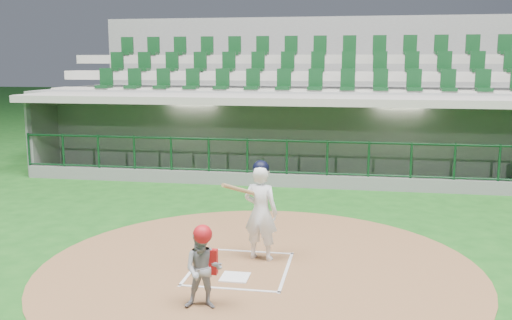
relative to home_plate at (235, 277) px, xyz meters
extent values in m
plane|color=#154A15|center=(0.00, 0.70, -0.02)|extent=(120.00, 120.00, 0.00)
cylinder|color=brown|center=(0.30, 0.50, -0.02)|extent=(7.20, 7.20, 0.01)
cube|color=white|center=(0.00, 0.00, 0.00)|extent=(0.43, 0.43, 0.02)
cube|color=white|center=(-0.75, 0.40, 0.00)|extent=(0.05, 1.80, 0.01)
cube|color=silver|center=(0.75, 0.40, 0.00)|extent=(0.05, 1.80, 0.01)
cube|color=white|center=(0.00, 1.25, 0.00)|extent=(1.55, 0.05, 0.01)
cube|color=silver|center=(0.00, -0.45, 0.00)|extent=(1.55, 0.05, 0.01)
cube|color=gray|center=(0.00, 8.20, -0.57)|extent=(15.00, 3.00, 0.10)
cube|color=slate|center=(0.00, 9.80, 0.83)|extent=(15.00, 0.20, 2.70)
cube|color=beige|center=(0.00, 9.68, 1.08)|extent=(13.50, 0.04, 0.90)
cube|color=slate|center=(-7.50, 8.20, 0.83)|extent=(0.20, 3.00, 2.70)
cube|color=#9B958C|center=(0.00, 7.95, 2.28)|extent=(15.40, 3.50, 0.20)
cube|color=slate|center=(0.00, 6.65, 0.13)|extent=(15.00, 0.15, 0.40)
cube|color=black|center=(0.00, 6.65, 1.70)|extent=(15.00, 0.01, 0.95)
cube|color=brown|center=(0.00, 9.25, -0.30)|extent=(12.75, 0.40, 0.45)
cube|color=white|center=(-3.00, 8.20, 2.15)|extent=(1.30, 0.35, 0.04)
cube|color=white|center=(3.00, 8.20, 2.15)|extent=(1.30, 0.35, 0.04)
imported|color=#A51A11|center=(-4.32, 9.09, 0.43)|extent=(1.35, 0.95, 1.90)
imported|color=maroon|center=(-2.11, 8.97, 0.32)|extent=(1.05, 0.59, 1.69)
imported|color=#AB1612|center=(2.34, 9.09, 0.34)|extent=(0.85, 0.57, 1.72)
imported|color=maroon|center=(3.96, 9.16, 0.42)|extent=(1.83, 1.23, 1.89)
cube|color=gray|center=(0.00, 11.45, 1.13)|extent=(17.00, 6.50, 2.50)
cube|color=#AAA79A|center=(0.00, 9.95, 2.28)|extent=(16.60, 0.95, 0.30)
cube|color=#ACA69C|center=(0.00, 10.90, 2.83)|extent=(16.60, 0.95, 0.30)
cube|color=gray|center=(0.00, 11.85, 3.38)|extent=(16.60, 0.95, 0.30)
cube|color=slate|center=(0.00, 14.80, 2.50)|extent=(17.00, 0.25, 5.05)
imported|color=white|center=(0.25, 0.92, 0.80)|extent=(0.66, 0.51, 1.63)
sphere|color=black|center=(0.25, 0.92, 1.56)|extent=(0.28, 0.28, 0.28)
cylinder|color=#A07449|center=(0.00, 0.67, 1.23)|extent=(0.58, 0.79, 0.39)
imported|color=gray|center=(-0.19, -1.14, 0.54)|extent=(0.58, 0.48, 1.09)
sphere|color=#B2131A|center=(-0.19, -1.14, 1.03)|extent=(0.26, 0.26, 0.26)
cube|color=#B11314|center=(-0.19, -0.99, 0.60)|extent=(0.32, 0.10, 0.35)
camera|label=1|loc=(1.77, -8.23, 3.31)|focal=40.00mm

